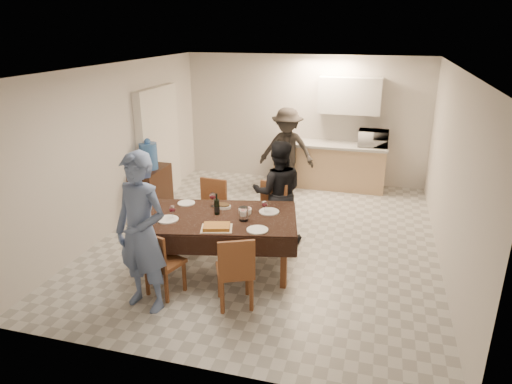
% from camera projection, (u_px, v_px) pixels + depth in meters
% --- Properties ---
extents(floor, '(5.00, 6.00, 0.02)m').
position_uv_depth(floor, '(269.00, 238.00, 7.17)').
color(floor, '#BABAB5').
rests_on(floor, ground).
extents(ceiling, '(5.00, 6.00, 0.02)m').
position_uv_depth(ceiling, '(271.00, 67.00, 6.27)').
color(ceiling, white).
rests_on(ceiling, wall_back).
extents(wall_back, '(5.00, 0.02, 2.60)m').
position_uv_depth(wall_back, '(304.00, 120.00, 9.43)').
color(wall_back, beige).
rests_on(wall_back, floor).
extents(wall_front, '(5.00, 0.02, 2.60)m').
position_uv_depth(wall_front, '(190.00, 248.00, 4.00)').
color(wall_front, beige).
rests_on(wall_front, floor).
extents(wall_left, '(0.02, 6.00, 2.60)m').
position_uv_depth(wall_left, '(119.00, 147.00, 7.34)').
color(wall_left, beige).
rests_on(wall_left, floor).
extents(wall_right, '(0.02, 6.00, 2.60)m').
position_uv_depth(wall_right, '(452.00, 171.00, 6.10)').
color(wall_right, beige).
rests_on(wall_right, floor).
extents(stub_partition, '(0.15, 1.40, 2.10)m').
position_uv_depth(stub_partition, '(159.00, 144.00, 8.49)').
color(stub_partition, silver).
rests_on(stub_partition, floor).
extents(kitchen_base_cabinet, '(2.20, 0.60, 0.86)m').
position_uv_depth(kitchen_base_cabinet, '(329.00, 166.00, 9.30)').
color(kitchen_base_cabinet, tan).
rests_on(kitchen_base_cabinet, floor).
extents(kitchen_worktop, '(2.24, 0.64, 0.05)m').
position_uv_depth(kitchen_worktop, '(331.00, 145.00, 9.14)').
color(kitchen_worktop, '#9D9D99').
rests_on(kitchen_worktop, kitchen_base_cabinet).
extents(upper_cabinet, '(1.20, 0.34, 0.70)m').
position_uv_depth(upper_cabinet, '(350.00, 96.00, 8.86)').
color(upper_cabinet, silver).
rests_on(upper_cabinet, wall_back).
extents(dining_table, '(2.20, 1.57, 0.78)m').
position_uv_depth(dining_table, '(219.00, 218.00, 6.01)').
color(dining_table, black).
rests_on(dining_table, floor).
extents(chair_near_left, '(0.49, 0.50, 0.47)m').
position_uv_depth(chair_near_left, '(161.00, 258.00, 5.44)').
color(chair_near_left, brown).
rests_on(chair_near_left, floor).
extents(chair_near_right, '(0.56, 0.57, 0.50)m').
position_uv_depth(chair_near_right, '(232.00, 265.00, 5.20)').
color(chair_near_right, brown).
rests_on(chair_near_right, floor).
extents(chair_far_left, '(0.47, 0.47, 0.52)m').
position_uv_depth(chair_far_left, '(206.00, 208.00, 6.77)').
color(chair_far_left, brown).
rests_on(chair_far_left, floor).
extents(chair_far_right, '(0.56, 0.57, 0.53)m').
position_uv_depth(chair_far_right, '(265.00, 213.00, 6.54)').
color(chair_far_right, brown).
rests_on(chair_far_right, floor).
extents(console, '(0.43, 0.85, 0.79)m').
position_uv_depth(console, '(151.00, 190.00, 8.06)').
color(console, '#321B10').
rests_on(console, floor).
extents(water_jug, '(0.30, 0.30, 0.45)m').
position_uv_depth(water_jug, '(149.00, 156.00, 7.85)').
color(water_jug, '#417ACD').
rests_on(water_jug, console).
extents(wine_bottle, '(0.07, 0.07, 0.29)m').
position_uv_depth(wine_bottle, '(217.00, 204.00, 6.00)').
color(wine_bottle, black).
rests_on(wine_bottle, dining_table).
extents(water_pitcher, '(0.12, 0.12, 0.18)m').
position_uv_depth(water_pitcher, '(244.00, 214.00, 5.83)').
color(water_pitcher, white).
rests_on(water_pitcher, dining_table).
extents(savoury_tart, '(0.44, 0.38, 0.05)m').
position_uv_depth(savoury_tart, '(217.00, 227.00, 5.62)').
color(savoury_tart, gold).
rests_on(savoury_tart, dining_table).
extents(salad_bowl, '(0.17, 0.17, 0.07)m').
position_uv_depth(salad_bowl, '(245.00, 211.00, 6.07)').
color(salad_bowl, white).
rests_on(salad_bowl, dining_table).
extents(mushroom_dish, '(0.21, 0.21, 0.04)m').
position_uv_depth(mushroom_dish, '(223.00, 207.00, 6.26)').
color(mushroom_dish, white).
rests_on(mushroom_dish, dining_table).
extents(wine_glass_a, '(0.08, 0.08, 0.19)m').
position_uv_depth(wine_glass_a, '(172.00, 212.00, 5.87)').
color(wine_glass_a, white).
rests_on(wine_glass_a, dining_table).
extents(wine_glass_b, '(0.08, 0.08, 0.18)m').
position_uv_depth(wine_glass_b, '(265.00, 207.00, 6.05)').
color(wine_glass_b, white).
rests_on(wine_glass_b, dining_table).
extents(wine_glass_c, '(0.09, 0.09, 0.20)m').
position_uv_depth(wine_glass_c, '(213.00, 199.00, 6.28)').
color(wine_glass_c, white).
rests_on(wine_glass_c, dining_table).
extents(plate_near_left, '(0.28, 0.28, 0.02)m').
position_uv_depth(plate_near_left, '(168.00, 219.00, 5.87)').
color(plate_near_left, white).
rests_on(plate_near_left, dining_table).
extents(plate_near_right, '(0.27, 0.27, 0.02)m').
position_uv_depth(plate_near_right, '(257.00, 230.00, 5.57)').
color(plate_near_right, white).
rests_on(plate_near_right, dining_table).
extents(plate_far_left, '(0.24, 0.24, 0.01)m').
position_uv_depth(plate_far_left, '(186.00, 203.00, 6.41)').
color(plate_far_left, white).
rests_on(plate_far_left, dining_table).
extents(plate_far_right, '(0.27, 0.27, 0.02)m').
position_uv_depth(plate_far_right, '(269.00, 212.00, 6.12)').
color(plate_far_right, white).
rests_on(plate_far_right, dining_table).
extents(microwave, '(0.57, 0.39, 0.32)m').
position_uv_depth(microwave, '(373.00, 138.00, 8.87)').
color(microwave, silver).
rests_on(microwave, kitchen_worktop).
extents(person_near, '(0.77, 0.59, 1.88)m').
position_uv_depth(person_near, '(141.00, 233.00, 5.13)').
color(person_near, slate).
rests_on(person_near, floor).
extents(person_far, '(0.89, 0.77, 1.58)m').
position_uv_depth(person_far, '(278.00, 192.00, 6.81)').
color(person_far, black).
rests_on(person_far, floor).
extents(person_kitchen, '(1.07, 0.62, 1.66)m').
position_uv_depth(person_kitchen, '(287.00, 150.00, 8.95)').
color(person_kitchen, black).
rests_on(person_kitchen, floor).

